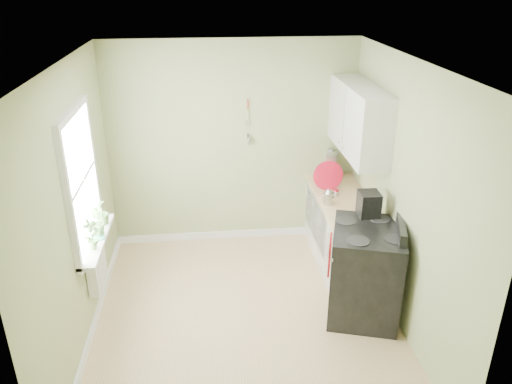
{
  "coord_description": "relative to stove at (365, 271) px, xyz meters",
  "views": [
    {
      "loc": [
        -0.35,
        -4.35,
        3.43
      ],
      "look_at": [
        0.17,
        0.55,
        1.23
      ],
      "focal_mm": 35.0,
      "sensor_mm": 36.0,
      "label": 1
    }
  ],
  "objects": [
    {
      "name": "window",
      "position": [
        -2.86,
        0.32,
        1.04
      ],
      "size": [
        0.06,
        1.14,
        1.44
      ],
      "color": "white",
      "rests_on": "wall_left"
    },
    {
      "name": "wall_left",
      "position": [
        -2.89,
        0.02,
        0.84
      ],
      "size": [
        0.02,
        3.6,
        2.7
      ],
      "primitive_type": "cube",
      "color": "#A0AA74",
      "rests_on": "floor"
    },
    {
      "name": "floor",
      "position": [
        -1.28,
        0.02,
        -0.52
      ],
      "size": [
        3.2,
        3.6,
        0.02
      ],
      "primitive_type": "cube",
      "color": "tan",
      "rests_on": "ground"
    },
    {
      "name": "plant_a",
      "position": [
        -2.78,
        0.1,
        0.55
      ],
      "size": [
        0.2,
        0.21,
        0.33
      ],
      "primitive_type": "imported",
      "rotation": [
        0.0,
        0.0,
        0.98
      ],
      "color": "#497035",
      "rests_on": "window_sill"
    },
    {
      "name": "red_tray",
      "position": [
        -0.13,
        1.28,
        0.58
      ],
      "size": [
        0.38,
        0.06,
        0.38
      ],
      "primitive_type": "cylinder",
      "rotation": [
        1.45,
        0.0,
        0.0
      ],
      "color": "#B6122B",
      "rests_on": "countertop"
    },
    {
      "name": "stand_mixer",
      "position": [
        0.02,
        1.68,
        0.55
      ],
      "size": [
        0.28,
        0.34,
        0.37
      ],
      "color": "#B2B2B7",
      "rests_on": "countertop"
    },
    {
      "name": "ceiling",
      "position": [
        -1.28,
        0.02,
        2.2
      ],
      "size": [
        3.2,
        3.6,
        0.02
      ],
      "primitive_type": "cube",
      "color": "white",
      "rests_on": "wall_back"
    },
    {
      "name": "window_sill",
      "position": [
        -2.79,
        0.32,
        0.37
      ],
      "size": [
        0.18,
        1.14,
        0.04
      ],
      "primitive_type": "cube",
      "color": "white",
      "rests_on": "wall_left"
    },
    {
      "name": "wall_right",
      "position": [
        0.33,
        0.02,
        0.84
      ],
      "size": [
        0.02,
        3.6,
        2.7
      ],
      "primitive_type": "cube",
      "color": "#A0AA74",
      "rests_on": "floor"
    },
    {
      "name": "upper_cabinets",
      "position": [
        0.15,
        1.12,
        1.34
      ],
      "size": [
        0.35,
        1.4,
        0.8
      ],
      "primitive_type": "cube",
      "color": "white",
      "rests_on": "wall_right"
    },
    {
      "name": "countertop",
      "position": [
        0.01,
        1.02,
        0.38
      ],
      "size": [
        0.64,
        1.6,
        0.04
      ],
      "primitive_type": "cube",
      "color": "#DCBC86",
      "rests_on": "base_cabinets"
    },
    {
      "name": "base_cabinets",
      "position": [
        0.02,
        1.02,
        -0.08
      ],
      "size": [
        0.6,
        1.6,
        0.87
      ],
      "primitive_type": "cube",
      "color": "white",
      "rests_on": "floor"
    },
    {
      "name": "kettle",
      "position": [
        -0.23,
        0.85,
        0.49
      ],
      "size": [
        0.19,
        0.11,
        0.19
      ],
      "color": "silver",
      "rests_on": "countertop"
    },
    {
      "name": "plant_b",
      "position": [
        -2.78,
        0.4,
        0.54
      ],
      "size": [
        0.21,
        0.21,
        0.3
      ],
      "primitive_type": "imported",
      "rotation": [
        0.0,
        0.0,
        2.27
      ],
      "color": "#497035",
      "rests_on": "window_sill"
    },
    {
      "name": "stove",
      "position": [
        0.0,
        0.0,
        0.0
      ],
      "size": [
        0.94,
        1.0,
        1.14
      ],
      "color": "black",
      "rests_on": "floor"
    },
    {
      "name": "wall_back",
      "position": [
        -1.28,
        1.83,
        0.84
      ],
      "size": [
        3.2,
        0.02,
        2.7
      ],
      "primitive_type": "cube",
      "color": "#A0AA74",
      "rests_on": "floor"
    },
    {
      "name": "coffee_maker",
      "position": [
        0.08,
        0.32,
        0.57
      ],
      "size": [
        0.22,
        0.24,
        0.37
      ],
      "color": "black",
      "rests_on": "countertop"
    },
    {
      "name": "plant_c",
      "position": [
        -2.78,
        0.65,
        0.53
      ],
      "size": [
        0.17,
        0.17,
        0.28
      ],
      "primitive_type": "imported",
      "rotation": [
        0.0,
        0.0,
        4.64
      ],
      "color": "#497035",
      "rests_on": "window_sill"
    },
    {
      "name": "wall_utensils",
      "position": [
        -1.08,
        1.8,
        1.05
      ],
      "size": [
        0.02,
        0.14,
        0.58
      ],
      "color": "#DCBC86",
      "rests_on": "wall_back"
    },
    {
      "name": "jar",
      "position": [
        -0.07,
        1.08,
        0.44
      ],
      "size": [
        0.07,
        0.07,
        0.08
      ],
      "color": "tan",
      "rests_on": "countertop"
    },
    {
      "name": "radiator",
      "position": [
        -2.82,
        0.27,
        0.04
      ],
      "size": [
        0.12,
        0.5,
        0.35
      ],
      "primitive_type": "cube",
      "color": "white",
      "rests_on": "wall_left"
    }
  ]
}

